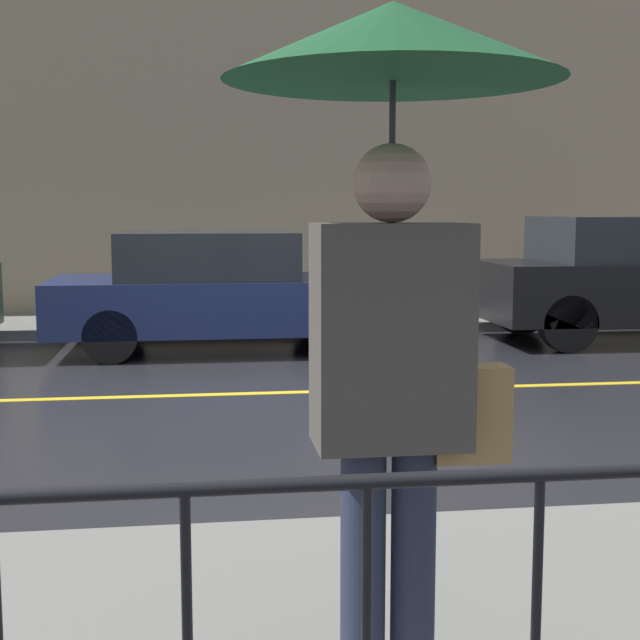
{
  "coord_description": "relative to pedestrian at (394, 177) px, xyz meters",
  "views": [
    {
      "loc": [
        -0.57,
        -8.3,
        1.72
      ],
      "look_at": [
        0.23,
        -2.6,
        1.02
      ],
      "focal_mm": 50.0,
      "sensor_mm": 36.0,
      "label": 1
    }
  ],
  "objects": [
    {
      "name": "ground_plane",
      "position": [
        -0.02,
        5.66,
        -1.82
      ],
      "size": [
        80.0,
        80.0,
        0.0
      ],
      "primitive_type": "plane",
      "color": "black"
    },
    {
      "name": "sidewalk_far",
      "position": [
        -0.02,
        10.54,
        -1.75
      ],
      "size": [
        28.0,
        2.0,
        0.14
      ],
      "color": "slate",
      "rests_on": "ground_plane"
    },
    {
      "name": "car_navy",
      "position": [
        -0.33,
        8.45,
        -1.08
      ],
      "size": [
        4.14,
        1.92,
        1.47
      ],
      "color": "#19234C",
      "rests_on": "ground_plane"
    },
    {
      "name": "railing_foreground",
      "position": [
        -0.02,
        -0.76,
        -1.04
      ],
      "size": [
        12.0,
        0.04,
        1.0
      ],
      "color": "black",
      "rests_on": "sidewalk_near"
    },
    {
      "name": "pedestrian",
      "position": [
        0.0,
        0.0,
        0.0
      ],
      "size": [
        1.01,
        1.01,
        2.19
      ],
      "color": "#23283D",
      "rests_on": "sidewalk_near"
    },
    {
      "name": "lane_marking",
      "position": [
        -0.02,
        5.66,
        -1.82
      ],
      "size": [
        25.2,
        0.12,
        0.01
      ],
      "color": "gold",
      "rests_on": "ground_plane"
    },
    {
      "name": "car_black",
      "position": [
        5.1,
        8.45,
        -0.99
      ],
      "size": [
        3.96,
        1.84,
        1.65
      ],
      "color": "black",
      "rests_on": "ground_plane"
    },
    {
      "name": "building_storefront",
      "position": [
        -0.02,
        11.7,
        0.96
      ],
      "size": [
        28.0,
        0.3,
        5.57
      ],
      "color": "gray",
      "rests_on": "ground_plane"
    }
  ]
}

